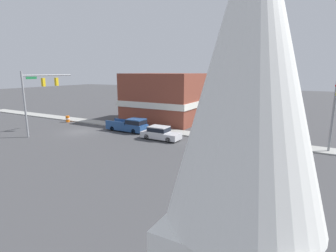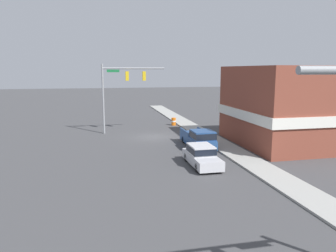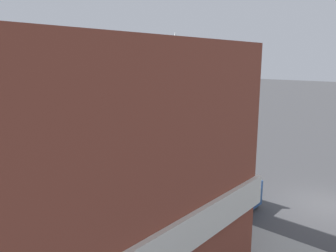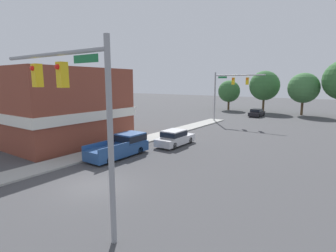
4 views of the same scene
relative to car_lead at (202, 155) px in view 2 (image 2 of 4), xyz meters
name	(u,v)px [view 2 (image 2 of 4)]	position (x,y,z in m)	size (l,w,h in m)	color
ground_plane	(154,137)	(1.70, -11.39, -0.81)	(200.00, 200.00, 0.00)	#424244
sidewalk_curb	(203,134)	(-4.00, -11.39, -0.74)	(2.40, 60.00, 0.14)	#9E9E99
near_signal_assembly	(121,84)	(4.82, -14.62, 4.88)	(7.16, 0.49, 7.89)	gray
car_lead	(202,155)	(0.00, 0.00, 0.00)	(1.85, 4.66, 1.56)	black
pickup_truck_parked	(199,138)	(-1.61, -5.64, 0.08)	(1.97, 5.69, 1.80)	black
construction_barrel	(174,121)	(-2.20, -18.34, -0.30)	(0.60, 0.60, 0.99)	orange
corner_brick_building	(287,107)	(-10.37, -5.34, 2.89)	(9.65, 11.58, 7.57)	brown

